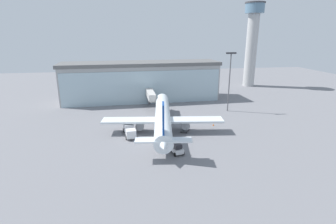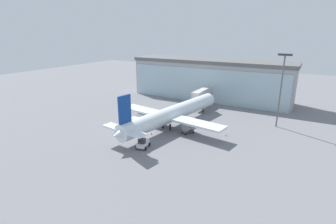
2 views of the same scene
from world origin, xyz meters
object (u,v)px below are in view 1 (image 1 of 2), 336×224
(airplane, at_px, (163,117))
(safety_cone_wingtip, at_px, (213,125))
(control_tower, at_px, (252,39))
(pushback_tug, at_px, (177,149))
(jet_bridge, at_px, (150,95))
(safety_cone_nose, at_px, (160,140))
(apron_light_mast, at_px, (230,77))
(catering_truck, at_px, (129,129))
(baggage_cart, at_px, (185,130))

(airplane, height_order, safety_cone_wingtip, airplane)
(control_tower, relative_size, airplane, 0.94)
(control_tower, xyz_separation_m, pushback_tug, (-47.25, -66.14, -20.33))
(jet_bridge, bearing_deg, safety_cone_wingtip, -144.45)
(control_tower, distance_m, safety_cone_nose, 80.15)
(jet_bridge, bearing_deg, safety_cone_nose, 177.84)
(apron_light_mast, relative_size, catering_truck, 2.44)
(baggage_cart, xyz_separation_m, safety_cone_nose, (-7.12, -5.05, -0.23))
(airplane, height_order, pushback_tug, airplane)
(catering_truck, height_order, safety_cone_nose, catering_truck)
(safety_cone_wingtip, bearing_deg, catering_truck, -172.35)
(control_tower, relative_size, apron_light_mast, 2.00)
(jet_bridge, distance_m, apron_light_mast, 25.89)
(baggage_cart, bearing_deg, safety_cone_wingtip, 138.31)
(pushback_tug, bearing_deg, jet_bridge, -10.51)
(catering_truck, xyz_separation_m, pushback_tug, (9.48, -12.10, -0.49))
(apron_light_mast, relative_size, safety_cone_wingtip, 33.38)
(apron_light_mast, height_order, airplane, apron_light_mast)
(safety_cone_nose, bearing_deg, apron_light_mast, 40.19)
(safety_cone_wingtip, bearing_deg, safety_cone_nose, -152.80)
(airplane, relative_size, safety_cone_wingtip, 71.23)
(control_tower, relative_size, safety_cone_wingtip, 66.90)
(safety_cone_nose, height_order, safety_cone_wingtip, same)
(baggage_cart, distance_m, safety_cone_wingtip, 8.99)
(pushback_tug, bearing_deg, baggage_cart, -33.77)
(control_tower, xyz_separation_m, catering_truck, (-56.74, -54.05, -19.84))
(apron_light_mast, bearing_deg, baggage_cart, -138.01)
(jet_bridge, distance_m, safety_cone_wingtip, 25.51)
(safety_cone_nose, bearing_deg, airplane, 75.92)
(jet_bridge, xyz_separation_m, apron_light_mast, (23.88, -7.55, 6.58))
(baggage_cart, relative_size, safety_cone_nose, 5.86)
(jet_bridge, relative_size, pushback_tug, 3.47)
(apron_light_mast, relative_size, pushback_tug, 5.19)
(airplane, bearing_deg, safety_cone_nose, 173.55)
(apron_light_mast, bearing_deg, pushback_tug, -128.17)
(control_tower, distance_m, airplane, 73.33)
(airplane, bearing_deg, baggage_cart, -100.09)
(control_tower, distance_m, catering_truck, 80.83)
(safety_cone_nose, bearing_deg, control_tower, 49.78)
(baggage_cart, height_order, pushback_tug, pushback_tug)
(control_tower, relative_size, pushback_tug, 10.41)
(jet_bridge, xyz_separation_m, catering_truck, (-7.50, -23.31, -2.87))
(airplane, xyz_separation_m, pushback_tug, (0.99, -13.87, -2.50))
(pushback_tug, height_order, safety_cone_nose, pushback_tug)
(baggage_cart, bearing_deg, apron_light_mast, 161.00)
(catering_truck, distance_m, safety_cone_nose, 8.52)
(jet_bridge, xyz_separation_m, baggage_cart, (6.41, -23.27, -3.84))
(airplane, distance_m, safety_cone_nose, 7.69)
(safety_cone_nose, bearing_deg, baggage_cart, 35.34)
(control_tower, height_order, safety_cone_nose, control_tower)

